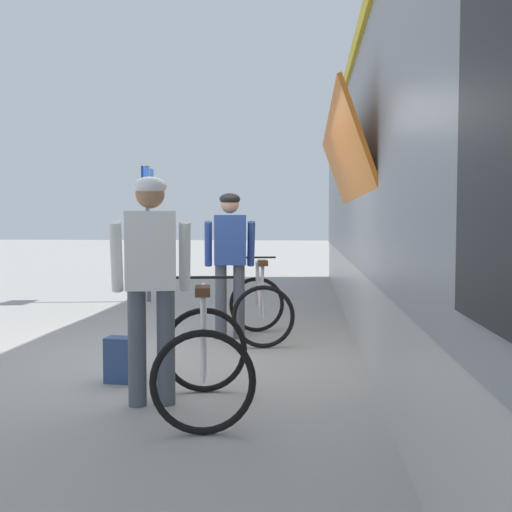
% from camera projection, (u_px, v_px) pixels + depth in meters
% --- Properties ---
extents(ground_plane, '(80.00, 80.00, 0.00)m').
position_uv_depth(ground_plane, '(205.00, 357.00, 6.37)').
color(ground_plane, '#A09E99').
extents(train_car, '(3.33, 16.56, 3.88)m').
position_uv_depth(train_car, '(480.00, 176.00, 7.23)').
color(train_car, gray).
rests_on(train_car, ground).
extents(cyclist_near_in_white, '(0.65, 0.40, 1.76)m').
position_uv_depth(cyclist_near_in_white, '(151.00, 269.00, 4.65)').
color(cyclist_near_in_white, '#4C515B').
rests_on(cyclist_near_in_white, ground).
extents(cyclist_far_in_blue, '(0.64, 0.37, 1.76)m').
position_uv_depth(cyclist_far_in_blue, '(230.00, 252.00, 7.34)').
color(cyclist_far_in_blue, '#4C515B').
rests_on(cyclist_far_in_blue, ground).
extents(bicycle_near_white, '(0.87, 1.17, 0.99)m').
position_uv_depth(bicycle_near_white, '(204.00, 358.00, 4.52)').
color(bicycle_near_white, black).
rests_on(bicycle_near_white, ground).
extents(bicycle_far_silver, '(0.87, 1.17, 0.99)m').
position_uv_depth(bicycle_far_silver, '(260.00, 306.00, 7.30)').
color(bicycle_far_silver, black).
rests_on(bicycle_far_silver, ground).
extents(backpack_on_platform, '(0.30, 0.21, 0.40)m').
position_uv_depth(backpack_on_platform, '(122.00, 360.00, 5.37)').
color(backpack_on_platform, navy).
rests_on(backpack_on_platform, ground).
extents(platform_sign_post, '(0.08, 0.70, 2.40)m').
position_uv_depth(platform_sign_post, '(148.00, 210.00, 10.72)').
color(platform_sign_post, '#595B60').
rests_on(platform_sign_post, ground).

